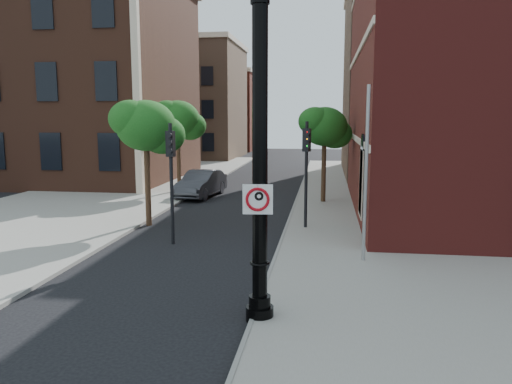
# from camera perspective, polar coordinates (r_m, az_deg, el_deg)

# --- Properties ---
(ground) EXTENTS (120.00, 120.00, 0.00)m
(ground) POSITION_cam_1_polar(r_m,az_deg,el_deg) (11.82, -10.67, -14.15)
(ground) COLOR black
(ground) RESTS_ON ground
(sidewalk_right) EXTENTS (8.00, 60.00, 0.12)m
(sidewalk_right) POSITION_cam_1_polar(r_m,az_deg,el_deg) (20.92, 14.47, -4.01)
(sidewalk_right) COLOR gray
(sidewalk_right) RESTS_ON ground
(sidewalk_left) EXTENTS (10.00, 50.00, 0.12)m
(sidewalk_left) POSITION_cam_1_polar(r_m,az_deg,el_deg) (31.30, -15.79, 0.09)
(sidewalk_left) COLOR gray
(sidewalk_left) RESTS_ON ground
(curb_edge) EXTENTS (0.10, 60.00, 0.14)m
(curb_edge) POSITION_cam_1_polar(r_m,az_deg,el_deg) (20.84, 3.60, -3.77)
(curb_edge) COLOR gray
(curb_edge) RESTS_ON ground
(victorian_building) EXTENTS (18.60, 14.60, 17.95)m
(victorian_building) POSITION_cam_1_polar(r_m,az_deg,el_deg) (39.70, -22.31, 14.11)
(victorian_building) COLOR brown
(victorian_building) RESTS_ON ground
(bg_building_tan_a) EXTENTS (12.00, 12.00, 12.00)m
(bg_building_tan_a) POSITION_cam_1_polar(r_m,az_deg,el_deg) (56.51, -8.11, 10.06)
(bg_building_tan_a) COLOR brown
(bg_building_tan_a) RESTS_ON ground
(bg_building_red) EXTENTS (12.00, 12.00, 10.00)m
(bg_building_red) POSITION_cam_1_polar(r_m,az_deg,el_deg) (70.05, -4.89, 9.01)
(bg_building_red) COLOR maroon
(bg_building_red) RESTS_ON ground
(bg_building_tan_b) EXTENTS (22.00, 14.00, 14.00)m
(bg_building_tan_b) POSITION_cam_1_polar(r_m,az_deg,el_deg) (42.23, 25.62, 11.16)
(bg_building_tan_b) COLOR brown
(bg_building_tan_b) RESTS_ON ground
(lamppost) EXTENTS (0.63, 0.63, 7.40)m
(lamppost) POSITION_cam_1_polar(r_m,az_deg,el_deg) (10.72, 0.44, 2.57)
(lamppost) COLOR black
(lamppost) RESTS_ON ground
(no_parking_sign) EXTENTS (0.65, 0.12, 0.65)m
(no_parking_sign) POSITION_cam_1_polar(r_m,az_deg,el_deg) (10.62, 0.21, -0.82)
(no_parking_sign) COLOR white
(no_parking_sign) RESTS_ON ground
(parked_car) EXTENTS (2.16, 4.74, 1.51)m
(parked_car) POSITION_cam_1_polar(r_m,az_deg,el_deg) (28.51, -6.28, 0.96)
(parked_car) COLOR #333338
(parked_car) RESTS_ON ground
(traffic_signal_left) EXTENTS (0.29, 0.36, 4.31)m
(traffic_signal_left) POSITION_cam_1_polar(r_m,az_deg,el_deg) (17.79, -9.70, 3.24)
(traffic_signal_left) COLOR black
(traffic_signal_left) RESTS_ON ground
(traffic_signal_right) EXTENTS (0.34, 0.38, 4.35)m
(traffic_signal_right) POSITION_cam_1_polar(r_m,az_deg,el_deg) (19.84, 5.80, 3.94)
(traffic_signal_right) COLOR black
(traffic_signal_right) RESTS_ON ground
(utility_pole) EXTENTS (0.11, 0.11, 5.48)m
(utility_pole) POSITION_cam_1_polar(r_m,az_deg,el_deg) (15.50, 12.44, 1.75)
(utility_pole) COLOR #999999
(utility_pole) RESTS_ON ground
(street_tree_a) EXTENTS (2.89, 2.61, 5.21)m
(street_tree_a) POSITION_cam_1_polar(r_m,az_deg,el_deg) (21.07, -12.35, 7.26)
(street_tree_a) COLOR #362215
(street_tree_a) RESTS_ON ground
(street_tree_b) EXTENTS (3.03, 2.74, 5.47)m
(street_tree_b) POSITION_cam_1_polar(r_m,az_deg,el_deg) (30.04, -8.84, 8.11)
(street_tree_b) COLOR #362215
(street_tree_b) RESTS_ON ground
(street_tree_c) EXTENTS (2.79, 2.52, 5.02)m
(street_tree_c) POSITION_cam_1_polar(r_m,az_deg,el_deg) (26.12, 7.91, 7.29)
(street_tree_c) COLOR #362215
(street_tree_c) RESTS_ON ground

